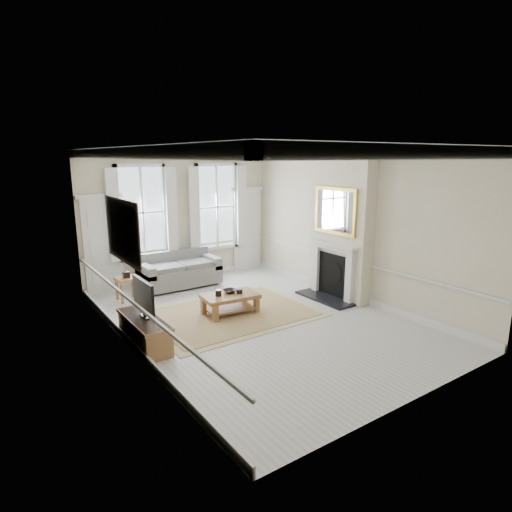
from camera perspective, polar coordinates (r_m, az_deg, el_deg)
floor at (r=8.80m, az=0.43°, el=-8.54°), size 7.20×7.20×0.00m
ceiling at (r=8.17m, az=0.48°, el=14.19°), size 7.20×7.20×0.00m
back_wall at (r=11.42m, az=-9.99°, el=5.14°), size 5.20×0.00×5.20m
left_wall at (r=7.18m, az=-16.80°, el=0.11°), size 0.00×7.20×7.20m
right_wall at (r=10.02m, az=12.77°, el=3.92°), size 0.00×7.20×7.20m
window_left at (r=10.96m, az=-14.94°, el=5.62°), size 1.26×0.20×2.20m
window_right at (r=11.82m, az=-5.28°, el=6.53°), size 1.26×0.20×2.20m
door_left at (r=10.80m, az=-19.71°, el=1.15°), size 0.90×0.08×2.30m
door_right at (r=12.45m, az=-1.21°, el=3.43°), size 0.90×0.08×2.30m
painting at (r=7.41m, az=-17.41°, el=3.22°), size 0.05×1.66×1.06m
chimney_breast at (r=10.03m, az=11.25°, el=4.00°), size 0.35×1.70×3.38m
hearth at (r=10.13m, az=9.13°, el=-5.59°), size 0.55×1.50×0.05m
fireplace at (r=10.06m, az=10.10°, el=-1.55°), size 0.21×1.45×1.33m
mirror at (r=9.83m, az=10.46°, el=5.91°), size 0.06×1.26×1.06m
sofa at (r=11.10m, az=-10.28°, el=-2.11°), size 1.98×0.96×0.89m
side_table at (r=10.26m, az=-16.86°, el=-3.35°), size 0.49×0.49×0.55m
rug at (r=9.14m, az=-3.44°, el=-7.63°), size 3.50×2.60×0.02m
coffee_table at (r=9.02m, az=-3.47°, el=-5.61°), size 1.22×0.80×0.43m
ceramic_pot_a at (r=8.90m, az=-5.03°, el=-4.91°), size 0.13×0.13×0.13m
ceramic_pot_b at (r=9.04m, az=-2.23°, el=-4.71°), size 0.13×0.13×0.09m
bowl at (r=9.09m, az=-3.54°, el=-4.70°), size 0.28×0.28×0.07m
tv_stand at (r=7.84m, az=-14.65°, el=-9.73°), size 0.47×1.45×0.52m
tv at (r=7.62m, az=-14.77°, el=-5.17°), size 0.08×0.90×0.68m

